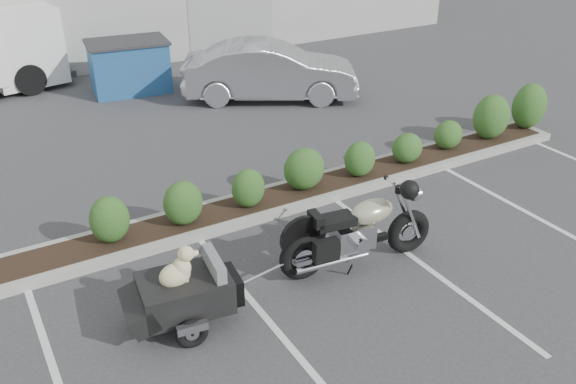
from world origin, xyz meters
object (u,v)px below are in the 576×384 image
motorcycle (358,232)px  sedan (270,71)px  dumpster (129,66)px  pet_trailer (184,292)px

motorcycle → sedan: size_ratio=0.57×
dumpster → pet_trailer: bearing=-96.5°
pet_trailer → dumpster: (2.36, 9.96, 0.19)m
pet_trailer → sedan: 9.21m
motorcycle → pet_trailer: size_ratio=1.24×
sedan → dumpster: sedan is taller
motorcycle → dumpster: (-0.42, 9.99, 0.12)m
sedan → dumpster: 3.91m
pet_trailer → dumpster: 10.24m
pet_trailer → dumpster: size_ratio=0.91×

